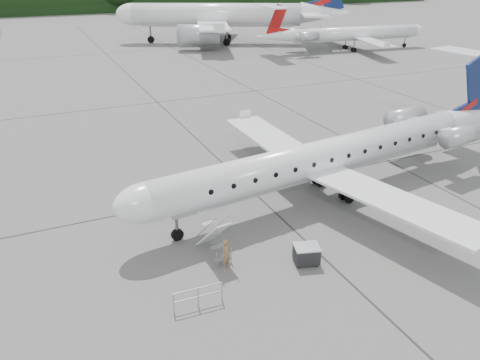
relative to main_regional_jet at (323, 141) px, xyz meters
name	(u,v)px	position (x,y,z in m)	size (l,w,h in m)	color
ground	(339,219)	(-0.55, -2.95, -3.81)	(320.00, 320.00, 0.00)	#5E5F5C
main_regional_jet	(323,141)	(0.00, 0.00, 0.00)	(29.68, 21.37, 7.61)	white
airstair	(213,235)	(-8.63, -3.38, -2.61)	(0.85, 2.36, 2.39)	white
passenger	(227,254)	(-8.46, -4.70, -2.98)	(0.60, 0.39, 1.64)	brown
safety_railing	(198,298)	(-10.71, -6.84, -3.31)	(2.20, 0.08, 1.00)	#9A9DA2
baggage_cart	(306,254)	(-4.66, -5.97, -3.28)	(1.21, 0.98, 1.04)	black
bg_narrowbody	(216,3)	(17.16, 60.77, 3.18)	(38.94, 28.03, 13.98)	white
bg_regional_right	(357,27)	(35.90, 44.07, 0.04)	(29.34, 21.13, 7.70)	white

